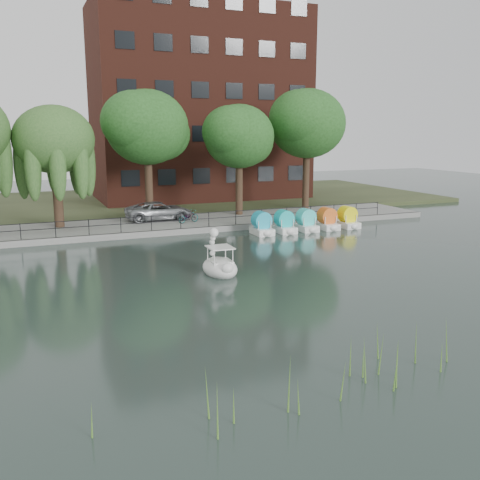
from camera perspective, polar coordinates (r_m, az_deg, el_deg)
ground_plane at (r=24.18m, az=2.53°, el=-4.87°), size 120.00×120.00×0.00m
promenade at (r=38.87m, az=-7.46°, el=1.63°), size 40.00×6.00×0.40m
kerb at (r=36.07m, az=-6.23°, el=0.89°), size 40.00×0.25×0.40m
land_strip at (r=52.38m, az=-11.47°, el=4.02°), size 60.00×22.00×0.36m
railing at (r=36.10m, az=-6.36°, el=2.41°), size 32.00×0.05×1.00m
apartment_building at (r=53.75m, az=-4.30°, el=14.21°), size 20.00×10.07×18.00m
willow_mid at (r=38.09m, az=-19.24°, el=10.04°), size 5.32×5.32×8.15m
broadleaf_center at (r=40.00m, az=-9.89°, el=11.71°), size 6.00×6.00×9.25m
broadleaf_right at (r=41.64m, az=-0.10°, el=10.94°), size 5.40×5.40×8.32m
broadleaf_far at (r=45.39m, az=7.19°, el=12.17°), size 6.30×6.30×9.71m
minivan at (r=39.67m, az=-8.64°, el=3.23°), size 2.60×5.62×1.56m
bicycle at (r=38.33m, az=-5.54°, el=2.59°), size 1.13×1.82×1.00m
swan_boat at (r=26.05m, az=-2.21°, el=-2.60°), size 1.62×2.63×2.13m
pedal_boat_row at (r=37.48m, az=7.07°, el=1.90°), size 7.95×1.70×1.40m
reed_bank at (r=17.64m, az=22.11°, el=-10.01°), size 24.00×2.40×1.20m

